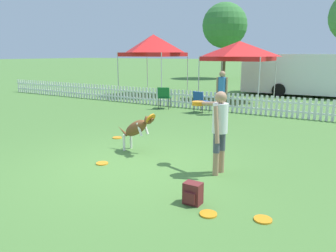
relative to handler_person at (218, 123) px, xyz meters
name	(u,v)px	position (x,y,z in m)	size (l,w,h in m)	color
ground_plane	(133,166)	(-1.58, -0.52, -0.96)	(240.00, 240.00, 0.00)	#4C7A38
handler_person	(218,123)	(0.00, 0.00, 0.00)	(0.89, 0.76, 1.54)	tan
leaping_dog	(137,128)	(-2.06, 0.30, -0.40)	(1.15, 0.42, 0.94)	brown
frisbee_near_handler	(102,163)	(-2.19, -0.73, -0.95)	(0.24, 0.24, 0.02)	orange
frisbee_near_dog	(208,214)	(0.55, -1.59, -0.95)	(0.24, 0.24, 0.02)	orange
frisbee_midfield	(263,220)	(1.24, -1.35, -0.95)	(0.24, 0.24, 0.02)	orange
frisbee_far_scatter	(117,138)	(-3.27, 1.03, -0.95)	(0.24, 0.24, 0.02)	orange
backpack_on_grass	(193,193)	(0.20, -1.39, -0.80)	(0.26, 0.23, 0.33)	maroon
picket_fence	(244,104)	(-1.58, 6.37, -0.59)	(27.14, 0.04, 0.72)	white
folding_chair_blue_left	(200,100)	(-3.03, 5.59, -0.47)	(0.58, 0.60, 0.81)	#333338
folding_chair_green_right	(164,96)	(-4.67, 5.67, -0.43)	(0.62, 0.63, 0.88)	#333338
canopy_tent_main	(239,51)	(-2.97, 9.56, 1.34)	(2.81, 2.81, 2.75)	silver
canopy_tent_secondary	(153,45)	(-7.42, 9.07, 1.63)	(2.68, 2.68, 3.15)	silver
spectator_standing	(222,89)	(-2.22, 5.67, -0.01)	(0.41, 0.27, 1.58)	#474C5B
equipment_trailer	(297,73)	(-0.99, 13.12, 0.19)	(6.21, 2.60, 2.16)	white
tree_left_grove	(225,26)	(-8.86, 22.44, 3.58)	(3.87, 3.87, 6.50)	#4C3823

